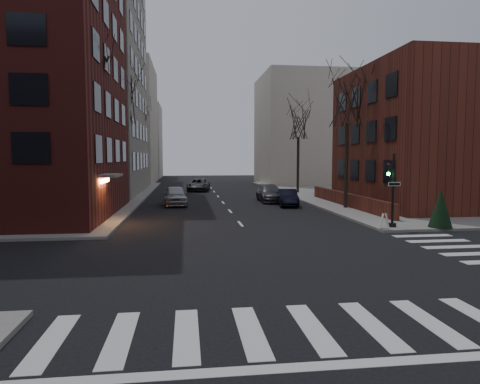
% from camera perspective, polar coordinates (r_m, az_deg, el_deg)
% --- Properties ---
extents(ground, '(160.00, 160.00, 0.00)m').
position_cam_1_polar(ground, '(13.90, 6.44, -11.89)').
color(ground, black).
rests_on(ground, ground).
extents(building_left_tan, '(18.00, 18.00, 28.00)m').
position_cam_1_polar(building_left_tan, '(49.96, -24.06, 15.87)').
color(building_left_tan, '#A09584').
rests_on(building_left_tan, ground).
extents(building_right_brick, '(12.00, 14.00, 11.00)m').
position_cam_1_polar(building_right_brick, '(37.55, 24.59, 6.61)').
color(building_right_brick, '#5B241A').
rests_on(building_right_brick, ground).
extents(low_wall_right, '(0.35, 16.00, 1.00)m').
position_cam_1_polar(low_wall_right, '(34.45, 14.07, -0.98)').
color(low_wall_right, '#5B241A').
rests_on(low_wall_right, sidewalk_far_right).
extents(building_distant_la, '(14.00, 16.00, 18.00)m').
position_cam_1_polar(building_distant_la, '(69.15, -17.22, 8.65)').
color(building_distant_la, '#B8AE9C').
rests_on(building_distant_la, ground).
extents(building_distant_ra, '(14.00, 14.00, 16.00)m').
position_cam_1_polar(building_distant_ra, '(65.64, 8.99, 8.15)').
color(building_distant_ra, '#B8AE9C').
rests_on(building_distant_ra, ground).
extents(building_distant_lb, '(10.00, 12.00, 14.00)m').
position_cam_1_polar(building_distant_lb, '(85.56, -13.87, 6.57)').
color(building_distant_lb, '#B8AE9C').
rests_on(building_distant_lb, ground).
extents(traffic_signal, '(0.76, 0.44, 4.00)m').
position_cam_1_polar(traffic_signal, '(24.67, 19.60, -0.36)').
color(traffic_signal, black).
rests_on(traffic_signal, sidewalk_far_right).
extents(tree_left_a, '(4.18, 4.18, 10.26)m').
position_cam_1_polar(tree_left_a, '(27.89, -19.30, 13.73)').
color(tree_left_a, '#2D231C').
rests_on(tree_left_a, sidewalk_far_left).
extents(tree_left_b, '(4.40, 4.40, 10.80)m').
position_cam_1_polar(tree_left_b, '(39.66, -15.62, 11.68)').
color(tree_left_b, '#2D231C').
rests_on(tree_left_b, sidewalk_far_left).
extents(tree_left_c, '(3.96, 3.96, 9.72)m').
position_cam_1_polar(tree_left_c, '(53.40, -13.38, 8.92)').
color(tree_left_c, '#2D231C').
rests_on(tree_left_c, sidewalk_far_left).
extents(tree_right_a, '(3.96, 3.96, 9.72)m').
position_cam_1_polar(tree_right_a, '(33.43, 14.15, 11.53)').
color(tree_right_a, '#2D231C').
rests_on(tree_right_a, sidewalk_far_right).
extents(tree_right_b, '(3.74, 3.74, 9.18)m').
position_cam_1_polar(tree_right_b, '(46.65, 7.80, 9.09)').
color(tree_right_b, '#2D231C').
rests_on(tree_right_b, sidewalk_far_right).
extents(streetlamp_near, '(0.36, 0.36, 6.28)m').
position_cam_1_polar(streetlamp_near, '(35.30, -15.44, 4.96)').
color(streetlamp_near, black).
rests_on(streetlamp_near, sidewalk_far_left).
extents(streetlamp_far, '(0.36, 0.36, 6.28)m').
position_cam_1_polar(streetlamp_far, '(55.17, -12.46, 4.85)').
color(streetlamp_far, black).
rests_on(streetlamp_far, sidewalk_far_left).
extents(parked_sedan, '(1.90, 4.26, 1.36)m').
position_cam_1_polar(parked_sedan, '(34.91, 6.32, -0.74)').
color(parked_sedan, black).
rests_on(parked_sedan, ground).
extents(car_lane_silver, '(2.16, 4.80, 1.60)m').
position_cam_1_polar(car_lane_silver, '(35.49, -8.64, -0.48)').
color(car_lane_silver, '#A3A2A8').
rests_on(car_lane_silver, ground).
extents(car_lane_gray, '(2.10, 5.03, 1.45)m').
position_cam_1_polar(car_lane_gray, '(38.05, 4.05, -0.21)').
color(car_lane_gray, '#3D3E42').
rests_on(car_lane_gray, ground).
extents(car_lane_far, '(3.02, 5.44, 1.44)m').
position_cam_1_polar(car_lane_far, '(50.22, -5.54, 0.95)').
color(car_lane_far, '#414146').
rests_on(car_lane_far, ground).
extents(sandwich_board, '(0.49, 0.59, 0.82)m').
position_cam_1_polar(sandwich_board, '(24.10, 18.68, -3.67)').
color(sandwich_board, white).
rests_on(sandwich_board, sidewalk_far_right).
extents(evergreen_shrub, '(1.39, 1.39, 2.07)m').
position_cam_1_polar(evergreen_shrub, '(25.58, 25.19, -1.99)').
color(evergreen_shrub, '#15311A').
rests_on(evergreen_shrub, sidewalk_far_right).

